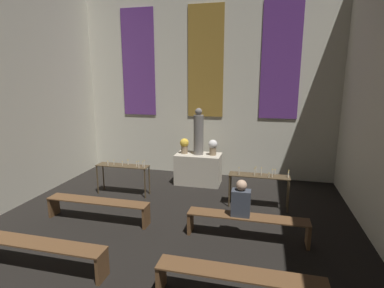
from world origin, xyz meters
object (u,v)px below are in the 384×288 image
Objects in this scene: altar at (198,169)px; candle_rack_right at (259,180)px; pew_third_right at (239,280)px; pew_back_left at (98,205)px; candle_rack_left at (123,169)px; pew_back_right at (247,222)px; pew_third_left at (39,249)px; flower_vase_left at (184,145)px; flower_vase_right at (213,147)px; statue at (199,133)px; person_seated at (241,200)px.

altar is 0.92× the size of candle_rack_right.
pew_back_left is at bearing 151.10° from pew_third_right.
candle_rack_left reaches higher than pew_back_right.
candle_rack_right is 0.62× the size of pew_third_left.
flower_vase_left is 3.24m from pew_back_left.
pew_third_right is (2.05, -4.69, -0.80)m from flower_vase_left.
flower_vase_left is at bearing 113.57° from pew_third_right.
flower_vase_left reaches higher than pew_back_left.
flower_vase_right reaches higher than pew_third_left.
altar is at bearing 0.00° from statue.
altar is at bearing 36.68° from candle_rack_left.
candle_rack_right reaches higher than candle_rack_left.
pew_back_right is at bearing -54.85° from flower_vase_left.
flower_vase_right is (0.86, 0.00, 0.00)m from flower_vase_left.
statue reaches higher than person_seated.
flower_vase_left is (-0.43, 0.00, -0.38)m from statue.
statue is 0.59× the size of pew_third_left.
altar is 4.96m from pew_third_right.
flower_vase_left is 1.95m from candle_rack_left.
altar is at bearing 0.00° from flower_vase_left.
altar reaches higher than pew_third_right.
flower_vase_right is 0.20× the size of pew_back_left.
pew_back_left is 3.24m from pew_back_right.
person_seated reaches higher than candle_rack_left.
statue is 0.95× the size of candle_rack_left.
pew_back_right is at bearing 28.90° from pew_third_left.
statue reaches higher than pew_back_right.
flower_vase_right is 3.64m from pew_back_left.
flower_vase_right is at bearing 110.02° from person_seated.
pew_third_left is (-3.41, -3.37, -0.34)m from candle_rack_right.
candle_rack_right is (1.80, -1.33, -0.84)m from statue.
flower_vase_left is 1.00× the size of flower_vase_right.
statue reaches higher than candle_rack_right.
altar is 0.57× the size of pew_back_left.
pew_back_left is (-3.24, 1.79, 0.00)m from pew_third_right.
altar is 0.57× the size of pew_back_right.
person_seated is (1.49, -2.91, -0.74)m from statue.
pew_back_right is 0.46m from person_seated.
pew_back_right is 3.22× the size of person_seated.
pew_back_left is (0.00, 1.79, 0.00)m from pew_third_left.
pew_back_right is at bearing -0.00° from person_seated.
pew_back_left is (-2.05, -2.91, -0.80)m from flower_vase_right.
flower_vase_right is (0.43, 0.00, -0.38)m from statue.
flower_vase_left is (-0.43, 0.00, 0.70)m from altar.
pew_third_right and pew_back_left have the same top height.
pew_back_left is (-1.62, -2.91, -0.09)m from altar.
candle_rack_left is 4.80m from pew_third_right.
candle_rack_right is at bearing -30.77° from flower_vase_left.
pew_back_right is (1.62, -2.91, -1.18)m from statue.
flower_vase_right reaches higher than person_seated.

